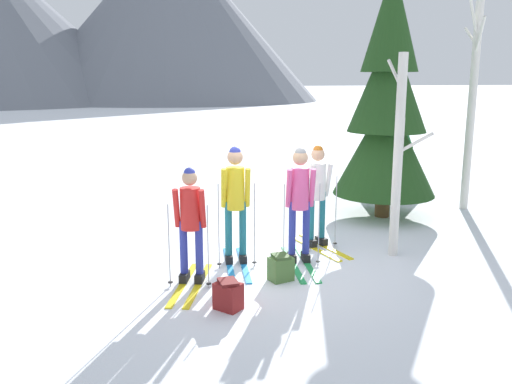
# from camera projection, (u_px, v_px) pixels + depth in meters

# --- Properties ---
(ground_plane) EXTENTS (400.00, 400.00, 0.00)m
(ground_plane) POSITION_uv_depth(u_px,v_px,m) (256.00, 262.00, 8.45)
(ground_plane) COLOR white
(skier_in_red) EXTENTS (0.93, 1.63, 1.65)m
(skier_in_red) POSITION_uv_depth(u_px,v_px,m) (191.00, 219.00, 7.42)
(skier_in_red) COLOR yellow
(skier_in_red) RESTS_ON ground
(skier_in_yellow) EXTENTS (0.62, 1.66, 1.83)m
(skier_in_yellow) POSITION_uv_depth(u_px,v_px,m) (235.00, 198.00, 8.19)
(skier_in_yellow) COLOR #1E84D1
(skier_in_yellow) RESTS_ON ground
(skier_in_pink) EXTENTS (0.63, 1.72, 1.81)m
(skier_in_pink) POSITION_uv_depth(u_px,v_px,m) (300.00, 200.00, 8.22)
(skier_in_pink) COLOR green
(skier_in_pink) RESTS_ON ground
(skier_in_white) EXTENTS (0.60, 1.58, 1.74)m
(skier_in_white) POSITION_uv_depth(u_px,v_px,m) (317.00, 191.00, 9.04)
(skier_in_white) COLOR yellow
(skier_in_white) RESTS_ON ground
(pine_tree_near) EXTENTS (1.39, 1.39, 3.35)m
(pine_tree_near) POSITION_uv_depth(u_px,v_px,m) (392.00, 133.00, 13.04)
(pine_tree_near) COLOR #51381E
(pine_tree_near) RESTS_ON ground
(pine_tree_mid) EXTENTS (2.07, 2.07, 5.00)m
(pine_tree_mid) POSITION_uv_depth(u_px,v_px,m) (387.00, 106.00, 10.77)
(pine_tree_mid) COLOR #51381E
(pine_tree_mid) RESTS_ON ground
(birch_tree_tall) EXTENTS (0.55, 1.09, 3.22)m
(birch_tree_tall) POSITION_uv_depth(u_px,v_px,m) (398.00, 155.00, 8.45)
(birch_tree_tall) COLOR silver
(birch_tree_tall) RESTS_ON ground
(birch_tree_slender) EXTENTS (0.66, 0.86, 5.11)m
(birch_tree_slender) POSITION_uv_depth(u_px,v_px,m) (473.00, 88.00, 11.37)
(birch_tree_slender) COLOR silver
(birch_tree_slender) RESTS_ON ground
(backpack_on_snow_front) EXTENTS (0.36, 0.30, 0.38)m
(backpack_on_snow_front) POSITION_uv_depth(u_px,v_px,m) (281.00, 268.00, 7.64)
(backpack_on_snow_front) COLOR #4C7238
(backpack_on_snow_front) RESTS_ON ground
(backpack_on_snow_beside) EXTENTS (0.38, 0.40, 0.38)m
(backpack_on_snow_beside) POSITION_uv_depth(u_px,v_px,m) (228.00, 295.00, 6.68)
(backpack_on_snow_beside) COLOR maroon
(backpack_on_snow_beside) RESTS_ON ground
(mountain_ridge_distant) EXTENTS (65.31, 44.17, 21.89)m
(mountain_ridge_distant) POSITION_uv_depth(u_px,v_px,m) (63.00, 15.00, 66.82)
(mountain_ridge_distant) COLOR slate
(mountain_ridge_distant) RESTS_ON ground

